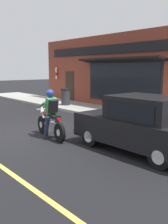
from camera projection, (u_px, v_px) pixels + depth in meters
The scene contains 7 objects.
ground_plane at pixel (22, 134), 9.29m from camera, with size 80.00×80.00×0.00m, color black.
sidewalk_curb at pixel (83, 108), 14.91m from camera, with size 2.60×22.00×0.14m, color #9E9B93.
storefront_building at pixel (106, 72), 15.32m from camera, with size 1.25×11.74×4.20m.
motorcycle_with_rider at pixel (51, 118), 8.73m from camera, with size 0.64×2.01×1.62m.
car_hatchback at pixel (140, 125), 7.24m from camera, with size 1.70×3.80×1.57m.
fire_hydrant at pixel (120, 102), 13.55m from camera, with size 0.36×0.24×0.88m.
trash_bin at pixel (66, 97), 15.58m from camera, with size 0.56×0.56×0.98m.
Camera 1 is at (-4.06, -8.37, 2.30)m, focal length 42.00 mm.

